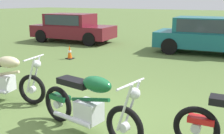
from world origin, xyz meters
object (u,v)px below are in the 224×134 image
object	(u,v)px
traffic_cone	(70,53)
motorcycle_green	(89,105)
car_burgundy	(72,26)
car_teal	(206,33)
motorcycle_cream	(3,78)

from	to	relation	value
traffic_cone	motorcycle_green	bearing A→B (deg)	-47.09
motorcycle_green	traffic_cone	world-z (taller)	motorcycle_green
car_burgundy	car_teal	world-z (taller)	same
motorcycle_cream	car_teal	bearing A→B (deg)	60.55
car_burgundy	car_teal	bearing A→B (deg)	-3.54
motorcycle_green	car_burgundy	bearing A→B (deg)	137.70
motorcycle_cream	traffic_cone	world-z (taller)	motorcycle_cream
motorcycle_cream	car_teal	size ratio (longest dim) A/B	0.49
motorcycle_green	car_burgundy	distance (m)	9.91
motorcycle_green	car_burgundy	size ratio (longest dim) A/B	0.47
motorcycle_cream	motorcycle_green	xyz separation A→B (m)	(2.40, -0.27, 0.00)
car_burgundy	traffic_cone	xyz separation A→B (m)	(2.57, -3.29, -0.57)
motorcycle_green	car_teal	distance (m)	7.88
motorcycle_cream	car_teal	world-z (taller)	car_teal
motorcycle_green	car_teal	xyz separation A→B (m)	(0.05, 7.87, 0.31)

